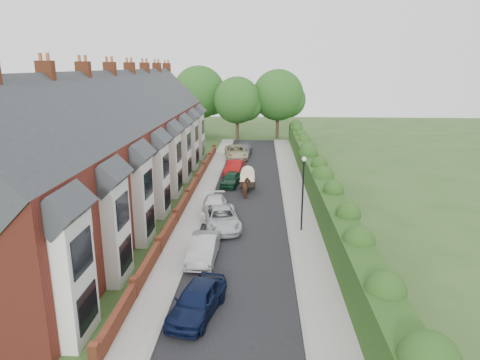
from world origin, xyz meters
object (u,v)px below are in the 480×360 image
object	(u,v)px
car_grey	(244,149)
horse_cart	(247,177)
car_silver_b	(222,218)
car_green	(231,179)
car_silver_a	(203,248)
car_navy	(197,300)
horse	(247,188)
car_red	(235,168)
lamppost	(303,185)
car_white	(214,207)
car_beige	(236,152)

from	to	relation	value
car_grey	horse_cart	size ratio (longest dim) A/B	1.56
car_silver_b	car_green	world-z (taller)	car_silver_b
car_silver_a	car_silver_b	world-z (taller)	car_silver_b
car_silver_a	horse_cart	xyz separation A→B (m)	(2.03, 14.26, 0.52)
car_navy	horse	size ratio (longest dim) A/B	2.36
car_silver_b	car_green	xyz separation A→B (m)	(-0.12, 10.61, -0.05)
car_silver_a	car_grey	world-z (taller)	car_silver_a
horse_cart	car_red	bearing A→B (deg)	105.45
car_silver_a	car_silver_b	bearing A→B (deg)	84.64
lamppost	car_navy	size ratio (longest dim) A/B	1.21
car_green	horse_cart	distance (m)	2.18
car_silver_b	horse_cart	distance (m)	9.34
car_red	horse	world-z (taller)	horse
car_silver_a	car_silver_b	xyz separation A→B (m)	(0.57, 5.05, 0.00)
car_white	car_green	distance (m)	8.09
car_navy	lamppost	bearing A→B (deg)	74.94
car_grey	horse	bearing A→B (deg)	-82.63
car_silver_a	car_green	size ratio (longest dim) A/B	1.11
car_red	car_grey	distance (m)	10.33
car_silver_b	car_red	size ratio (longest dim) A/B	1.10
car_beige	car_grey	bearing A→B (deg)	63.72
horse	lamppost	bearing A→B (deg)	110.30
car_beige	lamppost	bearing A→B (deg)	-83.15
lamppost	car_red	xyz separation A→B (m)	(-5.47, 15.08, -2.55)
car_beige	horse	bearing A→B (deg)	-90.48
car_silver_b	car_green	distance (m)	10.61
car_grey	horse	distance (m)	17.72
car_white	horse_cart	xyz separation A→B (m)	(2.25, 6.66, 0.56)
car_white	horse	world-z (taller)	horse
lamppost	car_beige	bearing A→B (deg)	104.07
car_red	car_beige	distance (m)	8.04
lamppost	horse_cart	size ratio (longest dim) A/B	1.75
car_white	car_red	xyz separation A→B (m)	(0.75, 12.08, 0.09)
car_silver_b	car_red	bearing A→B (deg)	78.17
car_red	horse	xyz separation A→B (m)	(1.50, -7.37, 0.01)
car_silver_a	car_green	bearing A→B (deg)	89.45
horse_cart	car_silver_a	bearing A→B (deg)	-98.10
car_beige	horse_cart	world-z (taller)	horse_cart
lamppost	car_green	distance (m)	12.65
lamppost	car_beige	xyz separation A→B (m)	(-5.79, 23.11, -2.51)
car_green	horse_cart	bearing A→B (deg)	-32.36
car_white	car_green	world-z (taller)	car_white
horse	horse_cart	bearing A→B (deg)	-96.94
car_silver_a	car_green	distance (m)	15.67
lamppost	car_navy	bearing A→B (deg)	-118.45
car_beige	horse	size ratio (longest dim) A/B	3.12
lamppost	car_red	bearing A→B (deg)	109.93
car_navy	car_green	distance (m)	21.26
horse	car_red	bearing A→B (deg)	-85.46
car_green	car_grey	world-z (taller)	car_grey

